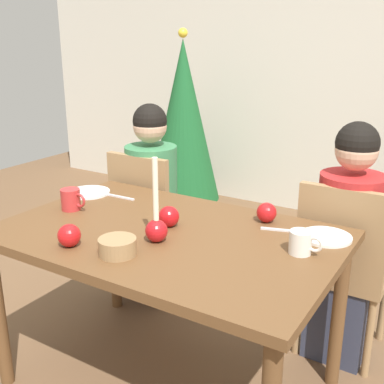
# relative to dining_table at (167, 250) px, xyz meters

# --- Properties ---
(ground_plane) EXTENTS (7.68, 7.68, 0.00)m
(ground_plane) POSITION_rel_dining_table_xyz_m (0.00, 0.00, -0.67)
(ground_plane) COLOR brown
(back_wall) EXTENTS (6.40, 0.10, 2.60)m
(back_wall) POSITION_rel_dining_table_xyz_m (0.00, 2.60, 0.63)
(back_wall) COLOR beige
(back_wall) RESTS_ON ground
(dining_table) EXTENTS (1.40, 0.90, 0.75)m
(dining_table) POSITION_rel_dining_table_xyz_m (0.00, 0.00, 0.00)
(dining_table) COLOR brown
(dining_table) RESTS_ON ground
(chair_left) EXTENTS (0.40, 0.40, 0.90)m
(chair_left) POSITION_rel_dining_table_xyz_m (-0.55, 0.61, -0.15)
(chair_left) COLOR #99754C
(chair_left) RESTS_ON ground
(chair_right) EXTENTS (0.40, 0.40, 0.90)m
(chair_right) POSITION_rel_dining_table_xyz_m (0.59, 0.61, -0.15)
(chair_right) COLOR #99754C
(chair_right) RESTS_ON ground
(person_left_child) EXTENTS (0.30, 0.30, 1.17)m
(person_left_child) POSITION_rel_dining_table_xyz_m (-0.55, 0.64, -0.10)
(person_left_child) COLOR #33384C
(person_left_child) RESTS_ON ground
(person_right_child) EXTENTS (0.30, 0.30, 1.17)m
(person_right_child) POSITION_rel_dining_table_xyz_m (0.59, 0.64, -0.10)
(person_right_child) COLOR #33384C
(person_right_child) RESTS_ON ground
(christmas_tree) EXTENTS (0.64, 0.64, 1.60)m
(christmas_tree) POSITION_rel_dining_table_xyz_m (-1.16, 1.95, 0.16)
(christmas_tree) COLOR brown
(christmas_tree) RESTS_ON ground
(candle_centerpiece) EXTENTS (0.09, 0.09, 0.34)m
(candle_centerpiece) POSITION_rel_dining_table_xyz_m (0.02, -0.10, 0.15)
(candle_centerpiece) COLOR red
(candle_centerpiece) RESTS_ON dining_table
(plate_left) EXTENTS (0.22, 0.22, 0.01)m
(plate_left) POSITION_rel_dining_table_xyz_m (-0.64, 0.21, 0.09)
(plate_left) COLOR silver
(plate_left) RESTS_ON dining_table
(plate_right) EXTENTS (0.21, 0.21, 0.01)m
(plate_right) POSITION_rel_dining_table_xyz_m (0.58, 0.28, 0.09)
(plate_right) COLOR white
(plate_right) RESTS_ON dining_table
(mug_left) EXTENTS (0.14, 0.09, 0.10)m
(mug_left) POSITION_rel_dining_table_xyz_m (-0.53, -0.01, 0.13)
(mug_left) COLOR #B72D2D
(mug_left) RESTS_ON dining_table
(mug_right) EXTENTS (0.13, 0.08, 0.09)m
(mug_right) POSITION_rel_dining_table_xyz_m (0.54, 0.09, 0.13)
(mug_right) COLOR silver
(mug_right) RESTS_ON dining_table
(fork_left) EXTENTS (0.18, 0.02, 0.01)m
(fork_left) POSITION_rel_dining_table_xyz_m (-0.46, 0.25, 0.09)
(fork_left) COLOR silver
(fork_left) RESTS_ON dining_table
(fork_right) EXTENTS (0.18, 0.07, 0.01)m
(fork_right) POSITION_rel_dining_table_xyz_m (0.40, 0.26, 0.09)
(fork_right) COLOR silver
(fork_right) RESTS_ON dining_table
(bowl_walnuts) EXTENTS (0.14, 0.14, 0.06)m
(bowl_walnuts) POSITION_rel_dining_table_xyz_m (-0.03, -0.27, 0.11)
(bowl_walnuts) COLOR #99754C
(bowl_walnuts) RESTS_ON dining_table
(apple_near_candle) EXTENTS (0.09, 0.09, 0.09)m
(apple_near_candle) POSITION_rel_dining_table_xyz_m (0.31, 0.32, 0.13)
(apple_near_candle) COLOR red
(apple_near_candle) RESTS_ON dining_table
(apple_by_left_plate) EXTENTS (0.09, 0.09, 0.09)m
(apple_by_left_plate) POSITION_rel_dining_table_xyz_m (-0.24, -0.31, 0.13)
(apple_by_left_plate) COLOR red
(apple_by_left_plate) RESTS_ON dining_table
(apple_by_right_mug) EXTENTS (0.09, 0.09, 0.09)m
(apple_by_right_mug) POSITION_rel_dining_table_xyz_m (-0.03, 0.06, 0.13)
(apple_by_right_mug) COLOR red
(apple_by_right_mug) RESTS_ON dining_table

